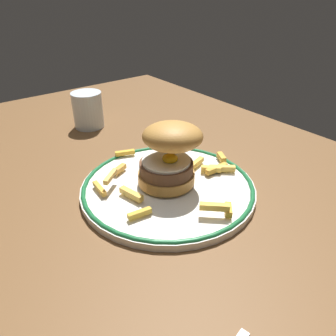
# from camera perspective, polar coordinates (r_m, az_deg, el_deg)

# --- Properties ---
(ground_plane) EXTENTS (1.34, 0.93, 0.04)m
(ground_plane) POSITION_cam_1_polar(r_m,az_deg,el_deg) (0.56, -3.12, -7.46)
(ground_plane) COLOR brown
(dinner_plate) EXTENTS (0.30, 0.30, 0.02)m
(dinner_plate) POSITION_cam_1_polar(r_m,az_deg,el_deg) (0.57, -0.00, -3.26)
(dinner_plate) COLOR white
(dinner_plate) RESTS_ON ground_plane
(burger) EXTENTS (0.14, 0.14, 0.11)m
(burger) POSITION_cam_1_polar(r_m,az_deg,el_deg) (0.55, 0.30, 2.71)
(burger) COLOR #B27937
(burger) RESTS_ON dinner_plate
(fries_pile) EXTENTS (0.28, 0.25, 0.02)m
(fries_pile) POSITION_cam_1_polar(r_m,az_deg,el_deg) (0.58, 1.51, -1.46)
(fries_pile) COLOR gold
(fries_pile) RESTS_ON dinner_plate
(water_glass) EXTENTS (0.07, 0.07, 0.09)m
(water_glass) POSITION_cam_1_polar(r_m,az_deg,el_deg) (0.84, -13.49, 9.25)
(water_glass) COLOR silver
(water_glass) RESTS_ON ground_plane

